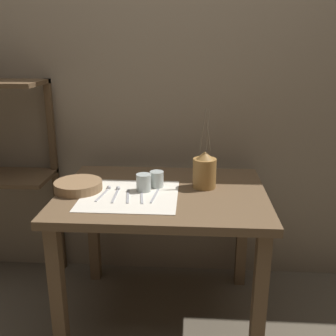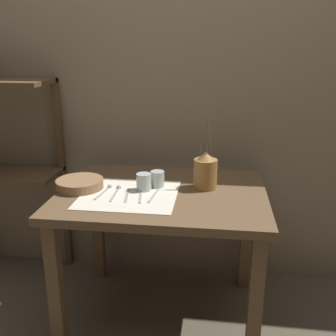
# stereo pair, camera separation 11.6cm
# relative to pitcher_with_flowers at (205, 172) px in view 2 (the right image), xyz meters

# --- Properties ---
(ground_plane) EXTENTS (12.00, 12.00, 0.00)m
(ground_plane) POSITION_rel_pitcher_with_flowers_xyz_m (-0.21, -0.07, -0.81)
(ground_plane) COLOR brown
(stone_wall_back) EXTENTS (7.00, 0.06, 2.40)m
(stone_wall_back) POSITION_rel_pitcher_with_flowers_xyz_m (-0.21, 0.43, 0.39)
(stone_wall_back) COLOR gray
(stone_wall_back) RESTS_ON ground_plane
(wooden_table) EXTENTS (1.02, 0.78, 0.72)m
(wooden_table) POSITION_rel_pitcher_with_flowers_xyz_m (-0.21, -0.07, -0.19)
(wooden_table) COLOR brown
(wooden_table) RESTS_ON ground_plane
(wooden_shelf_unit) EXTENTS (0.59, 0.32, 1.22)m
(wooden_shelf_unit) POSITION_rel_pitcher_with_flowers_xyz_m (-1.18, 0.26, 0.05)
(wooden_shelf_unit) COLOR brown
(wooden_shelf_unit) RESTS_ON ground_plane
(linen_cloth) EXTENTS (0.46, 0.43, 0.00)m
(linen_cloth) POSITION_rel_pitcher_with_flowers_xyz_m (-0.36, -0.14, -0.09)
(linen_cloth) COLOR silver
(linen_cloth) RESTS_ON wooden_table
(pitcher_with_flowers) EXTENTS (0.12, 0.12, 0.40)m
(pitcher_with_flowers) POSITION_rel_pitcher_with_flowers_xyz_m (0.00, 0.00, 0.00)
(pitcher_with_flowers) COLOR olive
(pitcher_with_flowers) RESTS_ON wooden_table
(wooden_bowl) EXTENTS (0.23, 0.23, 0.05)m
(wooden_bowl) POSITION_rel_pitcher_with_flowers_xyz_m (-0.62, -0.09, -0.06)
(wooden_bowl) COLOR #8E6B47
(wooden_bowl) RESTS_ON wooden_table
(glass_tumbler_near) EXTENTS (0.07, 0.07, 0.08)m
(glass_tumbler_near) POSITION_rel_pitcher_with_flowers_xyz_m (-0.30, -0.08, -0.04)
(glass_tumbler_near) COLOR #B7C1BC
(glass_tumbler_near) RESTS_ON wooden_table
(glass_tumbler_far) EXTENTS (0.07, 0.07, 0.08)m
(glass_tumbler_far) POSITION_rel_pitcher_with_flowers_xyz_m (-0.24, -0.02, -0.04)
(glass_tumbler_far) COLOR #B7C1BC
(glass_tumbler_far) RESTS_ON wooden_table
(spoon_inner) EXTENTS (0.04, 0.19, 0.02)m
(spoon_inner) POSITION_rel_pitcher_with_flowers_xyz_m (-0.48, -0.09, -0.08)
(spoon_inner) COLOR #A8A8AD
(spoon_inner) RESTS_ON wooden_table
(spoon_outer) EXTENTS (0.02, 0.19, 0.02)m
(spoon_outer) POSITION_rel_pitcher_with_flowers_xyz_m (-0.43, -0.10, -0.08)
(spoon_outer) COLOR #A8A8AD
(spoon_outer) RESTS_ON wooden_table
(fork_outer) EXTENTS (0.04, 0.17, 0.00)m
(fork_outer) POSITION_rel_pitcher_with_flowers_xyz_m (-0.36, -0.16, -0.08)
(fork_outer) COLOR #A8A8AD
(fork_outer) RESTS_ON wooden_table
(knife_center) EXTENTS (0.04, 0.17, 0.00)m
(knife_center) POSITION_rel_pitcher_with_flowers_xyz_m (-0.30, -0.16, -0.08)
(knife_center) COLOR #A8A8AD
(knife_center) RESTS_ON wooden_table
(fork_inner) EXTENTS (0.03, 0.17, 0.00)m
(fork_inner) POSITION_rel_pitcher_with_flowers_xyz_m (-0.24, -0.15, -0.08)
(fork_inner) COLOR #A8A8AD
(fork_inner) RESTS_ON wooden_table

